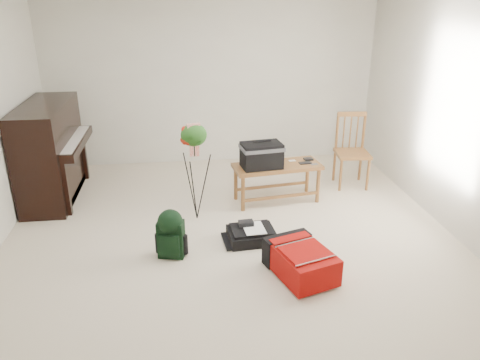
{
  "coord_description": "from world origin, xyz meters",
  "views": [
    {
      "loc": [
        -0.48,
        -4.4,
        2.6
      ],
      "look_at": [
        0.13,
        0.35,
        0.62
      ],
      "focal_mm": 35.0,
      "sensor_mm": 36.0,
      "label": 1
    }
  ],
  "objects": [
    {
      "name": "floor",
      "position": [
        0.0,
        0.0,
        0.0
      ],
      "size": [
        5.0,
        5.5,
        0.01
      ],
      "primitive_type": "cube",
      "color": "beige",
      "rests_on": "ground"
    },
    {
      "name": "wall_back",
      "position": [
        0.0,
        2.75,
        1.25
      ],
      "size": [
        5.0,
        0.04,
        2.5
      ],
      "primitive_type": "cube",
      "color": "silver",
      "rests_on": "floor"
    },
    {
      "name": "wall_right",
      "position": [
        2.5,
        0.0,
        1.25
      ],
      "size": [
        0.04,
        5.5,
        2.5
      ],
      "primitive_type": "cube",
      "color": "silver",
      "rests_on": "floor"
    },
    {
      "name": "piano",
      "position": [
        -2.19,
        1.6,
        0.6
      ],
      "size": [
        0.71,
        1.5,
        1.25
      ],
      "color": "black",
      "rests_on": "floor"
    },
    {
      "name": "bench",
      "position": [
        0.55,
        1.06,
        0.61
      ],
      "size": [
        1.17,
        0.59,
        0.86
      ],
      "rotation": [
        0.0,
        0.0,
        0.14
      ],
      "color": "brown",
      "rests_on": "floor"
    },
    {
      "name": "dining_chair",
      "position": [
        1.83,
        1.49,
        0.49
      ],
      "size": [
        0.47,
        0.47,
        1.01
      ],
      "rotation": [
        0.0,
        0.0,
        -0.08
      ],
      "color": "brown",
      "rests_on": "floor"
    },
    {
      "name": "red_suitcase",
      "position": [
        0.59,
        -0.6,
        0.16
      ],
      "size": [
        0.66,
        0.82,
        0.3
      ],
      "rotation": [
        0.0,
        0.0,
        0.31
      ],
      "color": "#A50707",
      "rests_on": "floor"
    },
    {
      "name": "black_duffel",
      "position": [
        0.22,
        0.08,
        0.08
      ],
      "size": [
        0.54,
        0.44,
        0.21
      ],
      "rotation": [
        0.0,
        0.0,
        0.08
      ],
      "color": "black",
      "rests_on": "floor"
    },
    {
      "name": "green_backpack",
      "position": [
        -0.65,
        -0.14,
        0.29
      ],
      "size": [
        0.29,
        0.27,
        0.53
      ],
      "rotation": [
        0.0,
        0.0,
        -0.23
      ],
      "color": "black",
      "rests_on": "floor"
    },
    {
      "name": "flower_stand",
      "position": [
        -0.36,
        0.7,
        0.6
      ],
      "size": [
        0.45,
        0.45,
        1.22
      ],
      "rotation": [
        0.0,
        0.0,
        0.21
      ],
      "color": "black",
      "rests_on": "floor"
    }
  ]
}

